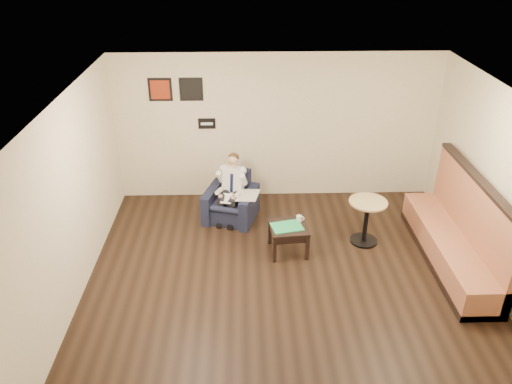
{
  "coord_description": "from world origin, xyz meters",
  "views": [
    {
      "loc": [
        -0.63,
        -5.75,
        4.75
      ],
      "look_at": [
        -0.44,
        1.2,
        1.01
      ],
      "focal_mm": 35.0,
      "sensor_mm": 36.0,
      "label": 1
    }
  ],
  "objects_px": {
    "side_table": "(288,239)",
    "smartphone": "(290,220)",
    "coffee_mug": "(299,218)",
    "banquette": "(454,223)",
    "seated_man": "(229,193)",
    "green_folder": "(287,227)",
    "armchair": "(231,198)",
    "cafe_table": "(366,222)"
  },
  "relations": [
    {
      "from": "side_table",
      "to": "banquette",
      "type": "relative_size",
      "value": 0.21
    },
    {
      "from": "coffee_mug",
      "to": "banquette",
      "type": "bearing_deg",
      "value": -11.93
    },
    {
      "from": "seated_man",
      "to": "green_folder",
      "type": "relative_size",
      "value": 2.37
    },
    {
      "from": "green_folder",
      "to": "banquette",
      "type": "distance_m",
      "value": 2.57
    },
    {
      "from": "smartphone",
      "to": "cafe_table",
      "type": "bearing_deg",
      "value": 7.92
    },
    {
      "from": "seated_man",
      "to": "green_folder",
      "type": "distance_m",
      "value": 1.38
    },
    {
      "from": "side_table",
      "to": "cafe_table",
      "type": "relative_size",
      "value": 0.76
    },
    {
      "from": "smartphone",
      "to": "banquette",
      "type": "relative_size",
      "value": 0.05
    },
    {
      "from": "green_folder",
      "to": "smartphone",
      "type": "bearing_deg",
      "value": 71.44
    },
    {
      "from": "seated_man",
      "to": "coffee_mug",
      "type": "distance_m",
      "value": 1.43
    },
    {
      "from": "armchair",
      "to": "banquette",
      "type": "xyz_separation_m",
      "value": [
        3.46,
        -1.43,
        0.3
      ]
    },
    {
      "from": "armchair",
      "to": "smartphone",
      "type": "height_order",
      "value": "armchair"
    },
    {
      "from": "banquette",
      "to": "cafe_table",
      "type": "height_order",
      "value": "banquette"
    },
    {
      "from": "seated_man",
      "to": "coffee_mug",
      "type": "height_order",
      "value": "seated_man"
    },
    {
      "from": "smartphone",
      "to": "cafe_table",
      "type": "height_order",
      "value": "cafe_table"
    },
    {
      "from": "side_table",
      "to": "green_folder",
      "type": "bearing_deg",
      "value": -140.91
    },
    {
      "from": "smartphone",
      "to": "banquette",
      "type": "xyz_separation_m",
      "value": [
        2.47,
        -0.52,
        0.23
      ]
    },
    {
      "from": "cafe_table",
      "to": "banquette",
      "type": "bearing_deg",
      "value": -26.45
    },
    {
      "from": "armchair",
      "to": "smartphone",
      "type": "relative_size",
      "value": 5.73
    },
    {
      "from": "coffee_mug",
      "to": "green_folder",
      "type": "bearing_deg",
      "value": -140.91
    },
    {
      "from": "cafe_table",
      "to": "side_table",
      "type": "bearing_deg",
      "value": -169.22
    },
    {
      "from": "armchair",
      "to": "banquette",
      "type": "relative_size",
      "value": 0.31
    },
    {
      "from": "coffee_mug",
      "to": "banquette",
      "type": "relative_size",
      "value": 0.04
    },
    {
      "from": "side_table",
      "to": "cafe_table",
      "type": "height_order",
      "value": "cafe_table"
    },
    {
      "from": "coffee_mug",
      "to": "smartphone",
      "type": "height_order",
      "value": "coffee_mug"
    },
    {
      "from": "coffee_mug",
      "to": "banquette",
      "type": "xyz_separation_m",
      "value": [
        2.33,
        -0.49,
        0.18
      ]
    },
    {
      "from": "side_table",
      "to": "smartphone",
      "type": "height_order",
      "value": "smartphone"
    },
    {
      "from": "smartphone",
      "to": "armchair",
      "type": "bearing_deg",
      "value": 142.14
    },
    {
      "from": "armchair",
      "to": "cafe_table",
      "type": "distance_m",
      "value": 2.41
    },
    {
      "from": "side_table",
      "to": "coffee_mug",
      "type": "xyz_separation_m",
      "value": [
        0.18,
        0.15,
        0.29
      ]
    },
    {
      "from": "seated_man",
      "to": "smartphone",
      "type": "distance_m",
      "value": 1.3
    },
    {
      "from": "seated_man",
      "to": "coffee_mug",
      "type": "bearing_deg",
      "value": -18.98
    },
    {
      "from": "green_folder",
      "to": "coffee_mug",
      "type": "distance_m",
      "value": 0.27
    },
    {
      "from": "side_table",
      "to": "coffee_mug",
      "type": "relative_size",
      "value": 5.79
    },
    {
      "from": "smartphone",
      "to": "cafe_table",
      "type": "relative_size",
      "value": 0.19
    },
    {
      "from": "coffee_mug",
      "to": "cafe_table",
      "type": "xyz_separation_m",
      "value": [
        1.13,
        0.1,
        -0.14
      ]
    },
    {
      "from": "armchair",
      "to": "side_table",
      "type": "relative_size",
      "value": 1.46
    },
    {
      "from": "smartphone",
      "to": "side_table",
      "type": "bearing_deg",
      "value": -97.35
    },
    {
      "from": "smartphone",
      "to": "coffee_mug",
      "type": "bearing_deg",
      "value": -7.1
    },
    {
      "from": "coffee_mug",
      "to": "cafe_table",
      "type": "relative_size",
      "value": 0.13
    },
    {
      "from": "smartphone",
      "to": "green_folder",
      "type": "bearing_deg",
      "value": -103.96
    },
    {
      "from": "banquette",
      "to": "armchair",
      "type": "bearing_deg",
      "value": 157.61
    }
  ]
}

